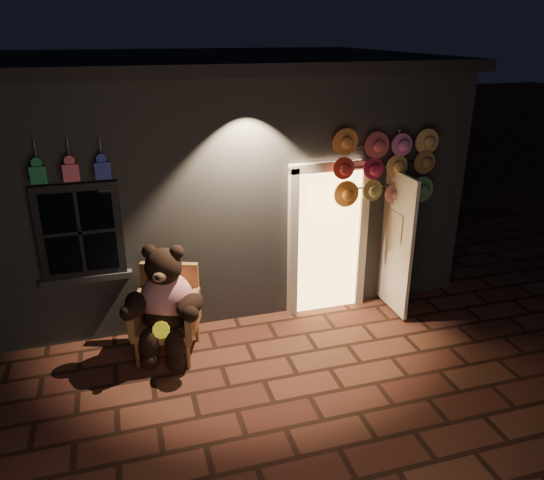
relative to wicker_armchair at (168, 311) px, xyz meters
name	(u,v)px	position (x,y,z in m)	size (l,w,h in m)	color
ground	(264,381)	(0.97, -0.98, -0.56)	(60.00, 60.00, 0.00)	brown
shop_building	(201,160)	(0.97, 3.01, 1.18)	(7.30, 5.95, 3.51)	slate
wicker_armchair	(168,311)	(0.00, 0.00, 0.00)	(0.93, 0.90, 1.11)	olive
teddy_bear	(165,303)	(-0.03, -0.14, 0.19)	(0.99, 0.93, 1.45)	#B2131A
hat_rack	(386,169)	(3.05, 0.30, 1.53)	(1.48, 0.22, 2.61)	#59595E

